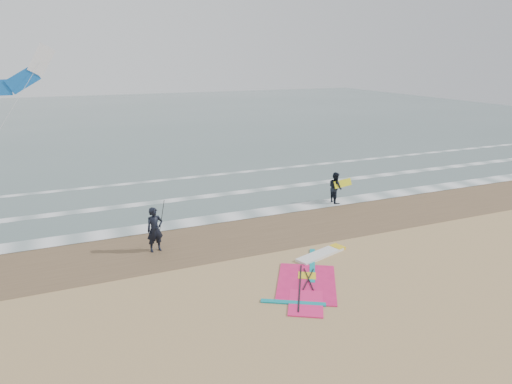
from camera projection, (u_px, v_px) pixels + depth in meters
name	position (u px, v px, depth m)	size (l,w,h in m)	color
ground	(314.00, 292.00, 15.62)	(120.00, 120.00, 0.00)	tan
sea_water	(124.00, 119.00, 57.93)	(120.00, 80.00, 0.02)	#47605E
wet_sand_band	(248.00, 232.00, 20.91)	(120.00, 5.00, 0.01)	brown
foam_waterline	(217.00, 204.00, 24.82)	(120.00, 9.15, 0.02)	white
windsurf_rig	(312.00, 275.00, 16.77)	(4.99, 4.73, 0.12)	white
person_standing	(155.00, 230.00, 18.63)	(0.69, 0.45, 1.89)	black
person_walking	(335.00, 188.00, 24.84)	(0.84, 0.65, 1.73)	black
held_pole	(162.00, 218.00, 18.61)	(0.17, 0.86, 1.82)	black
carried_kiteboard	(343.00, 183.00, 24.84)	(1.30, 0.51, 0.39)	yellow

